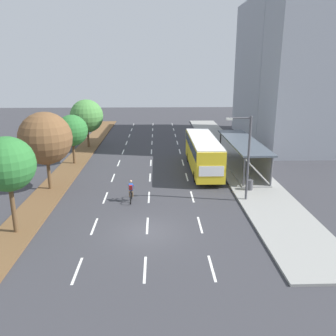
{
  "coord_description": "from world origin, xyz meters",
  "views": [
    {
      "loc": [
        0.68,
        -20.16,
        10.14
      ],
      "look_at": [
        1.68,
        10.36,
        1.2
      ],
      "focal_mm": 37.24,
      "sensor_mm": 36.0,
      "label": 1
    }
  ],
  "objects_px": {
    "bus_shelter": "(245,152)",
    "median_tree_third": "(72,130)",
    "bus": "(203,151)",
    "trash_bin": "(250,185)",
    "median_tree_second": "(45,138)",
    "streetlight": "(246,153)",
    "median_tree_fourth": "(87,116)",
    "cyclist": "(131,192)",
    "median_tree_nearest": "(7,164)"
  },
  "relations": [
    {
      "from": "median_tree_nearest",
      "to": "streetlight",
      "type": "height_order",
      "value": "streetlight"
    },
    {
      "from": "cyclist",
      "to": "bus",
      "type": "bearing_deg",
      "value": 50.66
    },
    {
      "from": "bus_shelter",
      "to": "trash_bin",
      "type": "height_order",
      "value": "bus_shelter"
    },
    {
      "from": "median_tree_nearest",
      "to": "cyclist",
      "type": "bearing_deg",
      "value": 36.98
    },
    {
      "from": "median_tree_fourth",
      "to": "streetlight",
      "type": "bearing_deg",
      "value": -50.93
    },
    {
      "from": "bus",
      "to": "trash_bin",
      "type": "distance_m",
      "value": 7.06
    },
    {
      "from": "cyclist",
      "to": "streetlight",
      "type": "height_order",
      "value": "streetlight"
    },
    {
      "from": "bus_shelter",
      "to": "streetlight",
      "type": "relative_size",
      "value": 1.9
    },
    {
      "from": "bus",
      "to": "median_tree_third",
      "type": "bearing_deg",
      "value": 167.85
    },
    {
      "from": "median_tree_third",
      "to": "streetlight",
      "type": "distance_m",
      "value": 19.19
    },
    {
      "from": "bus",
      "to": "trash_bin",
      "type": "bearing_deg",
      "value": -62.37
    },
    {
      "from": "median_tree_fourth",
      "to": "median_tree_nearest",
      "type": "bearing_deg",
      "value": -90.14
    },
    {
      "from": "median_tree_second",
      "to": "streetlight",
      "type": "height_order",
      "value": "streetlight"
    },
    {
      "from": "median_tree_second",
      "to": "streetlight",
      "type": "bearing_deg",
      "value": -10.96
    },
    {
      "from": "median_tree_nearest",
      "to": "median_tree_fourth",
      "type": "height_order",
      "value": "median_tree_nearest"
    },
    {
      "from": "bus_shelter",
      "to": "median_tree_fourth",
      "type": "relative_size",
      "value": 2.04
    },
    {
      "from": "bus",
      "to": "median_tree_nearest",
      "type": "bearing_deg",
      "value": -135.52
    },
    {
      "from": "cyclist",
      "to": "trash_bin",
      "type": "relative_size",
      "value": 2.14
    },
    {
      "from": "median_tree_second",
      "to": "median_tree_third",
      "type": "height_order",
      "value": "median_tree_second"
    },
    {
      "from": "streetlight",
      "to": "bus",
      "type": "bearing_deg",
      "value": 104.72
    },
    {
      "from": "bus_shelter",
      "to": "cyclist",
      "type": "xyz_separation_m",
      "value": [
        -10.89,
        -8.35,
        -1.08
      ]
    },
    {
      "from": "median_tree_nearest",
      "to": "trash_bin",
      "type": "distance_m",
      "value": 18.58
    },
    {
      "from": "bus",
      "to": "streetlight",
      "type": "distance_m",
      "value": 8.72
    },
    {
      "from": "streetlight",
      "to": "bus_shelter",
      "type": "bearing_deg",
      "value": 76.1
    },
    {
      "from": "median_tree_third",
      "to": "bus",
      "type": "bearing_deg",
      "value": -12.15
    },
    {
      "from": "median_tree_third",
      "to": "streetlight",
      "type": "height_order",
      "value": "streetlight"
    },
    {
      "from": "cyclist",
      "to": "median_tree_third",
      "type": "distance_m",
      "value": 13.24
    },
    {
      "from": "bus_shelter",
      "to": "bus",
      "type": "distance_m",
      "value": 4.29
    },
    {
      "from": "median_tree_fourth",
      "to": "cyclist",
      "type": "bearing_deg",
      "value": -70.28
    },
    {
      "from": "median_tree_fourth",
      "to": "trash_bin",
      "type": "bearing_deg",
      "value": -45.76
    },
    {
      "from": "bus_shelter",
      "to": "cyclist",
      "type": "distance_m",
      "value": 13.77
    },
    {
      "from": "cyclist",
      "to": "median_tree_fourth",
      "type": "bearing_deg",
      "value": 109.72
    },
    {
      "from": "bus_shelter",
      "to": "median_tree_second",
      "type": "relative_size",
      "value": 1.89
    },
    {
      "from": "bus",
      "to": "median_tree_second",
      "type": "xyz_separation_m",
      "value": [
        -13.7,
        -5.18,
        2.39
      ]
    },
    {
      "from": "median_tree_second",
      "to": "streetlight",
      "type": "relative_size",
      "value": 1.0
    },
    {
      "from": "median_tree_second",
      "to": "median_tree_nearest",
      "type": "bearing_deg",
      "value": -88.58
    },
    {
      "from": "bus",
      "to": "median_tree_second",
      "type": "relative_size",
      "value": 1.73
    },
    {
      "from": "median_tree_third",
      "to": "cyclist",
      "type": "bearing_deg",
      "value": -58.05
    },
    {
      "from": "cyclist",
      "to": "median_tree_nearest",
      "type": "bearing_deg",
      "value": -143.02
    },
    {
      "from": "bus_shelter",
      "to": "median_tree_third",
      "type": "height_order",
      "value": "median_tree_third"
    },
    {
      "from": "bus",
      "to": "trash_bin",
      "type": "relative_size",
      "value": 13.28
    },
    {
      "from": "bus_shelter",
      "to": "median_tree_second",
      "type": "xyz_separation_m",
      "value": [
        -17.98,
        -5.46,
        2.59
      ]
    },
    {
      "from": "bus",
      "to": "median_tree_third",
      "type": "height_order",
      "value": "median_tree_third"
    },
    {
      "from": "median_tree_fourth",
      "to": "median_tree_third",
      "type": "bearing_deg",
      "value": -90.1
    },
    {
      "from": "median_tree_fourth",
      "to": "trash_bin",
      "type": "distance_m",
      "value": 24.1
    },
    {
      "from": "bus",
      "to": "median_tree_third",
      "type": "distance_m",
      "value": 13.85
    },
    {
      "from": "bus",
      "to": "streetlight",
      "type": "height_order",
      "value": "streetlight"
    },
    {
      "from": "bus_shelter",
      "to": "median_tree_fourth",
      "type": "distance_m",
      "value": 20.81
    },
    {
      "from": "median_tree_second",
      "to": "streetlight",
      "type": "distance_m",
      "value": 16.17
    },
    {
      "from": "median_tree_second",
      "to": "median_tree_third",
      "type": "relative_size",
      "value": 1.25
    }
  ]
}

